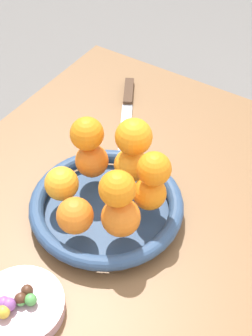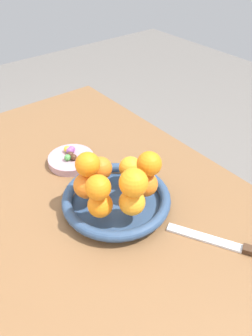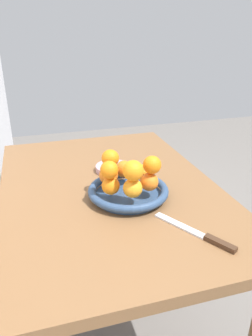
# 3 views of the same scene
# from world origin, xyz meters

# --- Properties ---
(ground_plane) EXTENTS (6.00, 6.00, 0.00)m
(ground_plane) POSITION_xyz_m (0.00, 0.00, 0.00)
(ground_plane) COLOR slate
(dining_table) EXTENTS (1.10, 0.76, 0.74)m
(dining_table) POSITION_xyz_m (0.00, 0.00, 0.65)
(dining_table) COLOR brown
(dining_table) RESTS_ON ground_plane
(fruit_bowl) EXTENTS (0.27, 0.27, 0.04)m
(fruit_bowl) POSITION_xyz_m (-0.10, -0.04, 0.76)
(fruit_bowl) COLOR navy
(fruit_bowl) RESTS_ON dining_table
(candy_dish) EXTENTS (0.13, 0.13, 0.02)m
(candy_dish) POSITION_xyz_m (0.13, -0.04, 0.75)
(candy_dish) COLOR #B28C99
(candy_dish) RESTS_ON dining_table
(orange_0) EXTENTS (0.06, 0.06, 0.06)m
(orange_0) POSITION_xyz_m (-0.02, -0.05, 0.81)
(orange_0) COLOR orange
(orange_0) RESTS_ON fruit_bowl
(orange_1) EXTENTS (0.06, 0.06, 0.06)m
(orange_1) POSITION_xyz_m (-0.06, 0.02, 0.81)
(orange_1) COLOR orange
(orange_1) RESTS_ON fruit_bowl
(orange_2) EXTENTS (0.06, 0.06, 0.06)m
(orange_2) POSITION_xyz_m (-0.13, 0.03, 0.81)
(orange_2) COLOR orange
(orange_2) RESTS_ON fruit_bowl
(orange_3) EXTENTS (0.06, 0.06, 0.06)m
(orange_3) POSITION_xyz_m (-0.17, -0.03, 0.81)
(orange_3) COLOR orange
(orange_3) RESTS_ON fruit_bowl
(orange_4) EXTENTS (0.06, 0.06, 0.06)m
(orange_4) POSITION_xyz_m (-0.14, -0.10, 0.81)
(orange_4) COLOR orange
(orange_4) RESTS_ON fruit_bowl
(orange_5) EXTENTS (0.06, 0.06, 0.06)m
(orange_5) POSITION_xyz_m (-0.07, -0.11, 0.81)
(orange_5) COLOR orange
(orange_5) RESTS_ON fruit_bowl
(orange_6) EXTENTS (0.06, 0.06, 0.06)m
(orange_6) POSITION_xyz_m (-0.17, -0.03, 0.87)
(orange_6) COLOR orange
(orange_6) RESTS_ON orange_3
(orange_7) EXTENTS (0.06, 0.06, 0.06)m
(orange_7) POSITION_xyz_m (-0.13, 0.03, 0.87)
(orange_7) COLOR orange
(orange_7) RESTS_ON orange_2
(orange_8) EXTENTS (0.06, 0.06, 0.06)m
(orange_8) POSITION_xyz_m (-0.14, -0.11, 0.87)
(orange_8) COLOR orange
(orange_8) RESTS_ON orange_4
(orange_9) EXTENTS (0.06, 0.06, 0.06)m
(orange_9) POSITION_xyz_m (-0.06, 0.01, 0.87)
(orange_9) COLOR orange
(orange_9) RESTS_ON orange_1
(candy_ball_0) EXTENTS (0.02, 0.02, 0.02)m
(candy_ball_0) POSITION_xyz_m (0.12, -0.03, 0.77)
(candy_ball_0) COLOR #4C9947
(candy_ball_0) RESTS_ON candy_dish
(candy_ball_1) EXTENTS (0.02, 0.02, 0.02)m
(candy_ball_1) POSITION_xyz_m (0.14, -0.05, 0.77)
(candy_ball_1) COLOR #8C4C99
(candy_ball_1) RESTS_ON candy_dish
(candy_ball_2) EXTENTS (0.02, 0.02, 0.02)m
(candy_ball_2) POSITION_xyz_m (0.13, -0.04, 0.77)
(candy_ball_2) COLOR #4C9947
(candy_ball_2) RESTS_ON candy_dish
(candy_ball_3) EXTENTS (0.02, 0.02, 0.02)m
(candy_ball_3) POSITION_xyz_m (0.12, -0.04, 0.77)
(candy_ball_3) COLOR #472819
(candy_ball_3) RESTS_ON candy_dish
(candy_ball_4) EXTENTS (0.02, 0.02, 0.02)m
(candy_ball_4) POSITION_xyz_m (0.14, -0.06, 0.77)
(candy_ball_4) COLOR #8C4C99
(candy_ball_4) RESTS_ON candy_dish
(candy_ball_5) EXTENTS (0.02, 0.02, 0.02)m
(candy_ball_5) POSITION_xyz_m (0.11, -0.04, 0.77)
(candy_ball_5) COLOR #472819
(candy_ball_5) RESTS_ON candy_dish
(candy_ball_6) EXTENTS (0.02, 0.02, 0.02)m
(candy_ball_6) POSITION_xyz_m (0.15, -0.05, 0.77)
(candy_ball_6) COLOR gold
(candy_ball_6) RESTS_ON candy_dish
(knife) EXTENTS (0.24, 0.15, 0.01)m
(knife) POSITION_xyz_m (-0.37, -0.17, 0.75)
(knife) COLOR #3F2819
(knife) RESTS_ON dining_table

